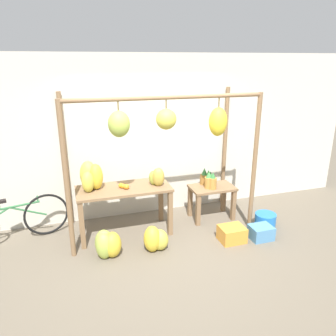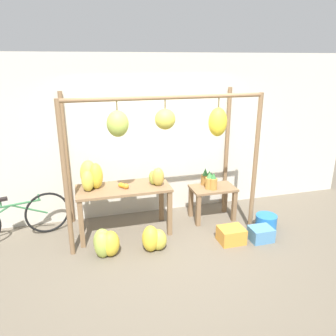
{
  "view_description": "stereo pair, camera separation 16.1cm",
  "coord_description": "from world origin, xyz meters",
  "px_view_note": "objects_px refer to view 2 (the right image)",
  "views": [
    {
      "loc": [
        -1.36,
        -3.97,
        2.69
      ],
      "look_at": [
        0.12,
        0.76,
        1.04
      ],
      "focal_mm": 35.0,
      "sensor_mm": 36.0,
      "label": 1
    },
    {
      "loc": [
        -1.2,
        -4.01,
        2.69
      ],
      "look_at": [
        0.12,
        0.76,
        1.04
      ],
      "focal_mm": 35.0,
      "sensor_mm": 36.0,
      "label": 2
    }
  ],
  "objects_px": {
    "blue_bucket": "(266,222)",
    "orange_pile": "(124,186)",
    "banana_pile_on_table": "(91,176)",
    "banana_pile_ground_left": "(106,243)",
    "parked_bicycle": "(13,219)",
    "banana_pile_ground_right": "(154,239)",
    "fruit_crate_white": "(231,235)",
    "fruit_crate_purple": "(261,234)",
    "papaya_pile": "(157,177)",
    "pineapple_cluster": "(209,180)"
  },
  "relations": [
    {
      "from": "orange_pile",
      "to": "fruit_crate_white",
      "type": "xyz_separation_m",
      "value": [
        1.52,
        -0.69,
        -0.71
      ]
    },
    {
      "from": "fruit_crate_white",
      "to": "blue_bucket",
      "type": "bearing_deg",
      "value": 17.51
    },
    {
      "from": "blue_bucket",
      "to": "papaya_pile",
      "type": "xyz_separation_m",
      "value": [
        -1.76,
        0.44,
        0.81
      ]
    },
    {
      "from": "pineapple_cluster",
      "to": "banana_pile_ground_right",
      "type": "bearing_deg",
      "value": -147.27
    },
    {
      "from": "orange_pile",
      "to": "blue_bucket",
      "type": "distance_m",
      "value": 2.42
    },
    {
      "from": "fruit_crate_white",
      "to": "papaya_pile",
      "type": "xyz_separation_m",
      "value": [
        -1.01,
        0.67,
        0.81
      ]
    },
    {
      "from": "blue_bucket",
      "to": "orange_pile",
      "type": "bearing_deg",
      "value": 168.75
    },
    {
      "from": "parked_bicycle",
      "to": "banana_pile_ground_right",
      "type": "bearing_deg",
      "value": -23.11
    },
    {
      "from": "banana_pile_on_table",
      "to": "papaya_pile",
      "type": "xyz_separation_m",
      "value": [
        1.0,
        -0.15,
        -0.06
      ]
    },
    {
      "from": "banana_pile_ground_right",
      "to": "parked_bicycle",
      "type": "bearing_deg",
      "value": 156.89
    },
    {
      "from": "fruit_crate_white",
      "to": "fruit_crate_purple",
      "type": "xyz_separation_m",
      "value": [
        0.47,
        -0.08,
        -0.01
      ]
    },
    {
      "from": "banana_pile_ground_left",
      "to": "parked_bicycle",
      "type": "bearing_deg",
      "value": 148.49
    },
    {
      "from": "parked_bicycle",
      "to": "papaya_pile",
      "type": "distance_m",
      "value": 2.3
    },
    {
      "from": "banana_pile_on_table",
      "to": "parked_bicycle",
      "type": "height_order",
      "value": "banana_pile_on_table"
    },
    {
      "from": "orange_pile",
      "to": "pineapple_cluster",
      "type": "relative_size",
      "value": 0.43
    },
    {
      "from": "orange_pile",
      "to": "papaya_pile",
      "type": "xyz_separation_m",
      "value": [
        0.51,
        -0.01,
        0.1
      ]
    },
    {
      "from": "banana_pile_on_table",
      "to": "fruit_crate_white",
      "type": "distance_m",
      "value": 2.34
    },
    {
      "from": "orange_pile",
      "to": "fruit_crate_purple",
      "type": "bearing_deg",
      "value": -20.99
    },
    {
      "from": "parked_bicycle",
      "to": "fruit_crate_purple",
      "type": "bearing_deg",
      "value": -15.67
    },
    {
      "from": "orange_pile",
      "to": "parked_bicycle",
      "type": "distance_m",
      "value": 1.78
    },
    {
      "from": "blue_bucket",
      "to": "parked_bicycle",
      "type": "bearing_deg",
      "value": 169.68
    },
    {
      "from": "papaya_pile",
      "to": "fruit_crate_white",
      "type": "bearing_deg",
      "value": -33.74
    },
    {
      "from": "banana_pile_on_table",
      "to": "pineapple_cluster",
      "type": "xyz_separation_m",
      "value": [
        1.97,
        0.03,
        -0.28
      ]
    },
    {
      "from": "parked_bicycle",
      "to": "banana_pile_ground_left",
      "type": "bearing_deg",
      "value": -31.51
    },
    {
      "from": "papaya_pile",
      "to": "pineapple_cluster",
      "type": "bearing_deg",
      "value": 10.06
    },
    {
      "from": "banana_pile_ground_left",
      "to": "papaya_pile",
      "type": "xyz_separation_m",
      "value": [
        0.89,
        0.53,
        0.74
      ]
    },
    {
      "from": "banana_pile_ground_left",
      "to": "blue_bucket",
      "type": "xyz_separation_m",
      "value": [
        2.65,
        0.09,
        -0.08
      ]
    },
    {
      "from": "banana_pile_ground_right",
      "to": "fruit_crate_white",
      "type": "bearing_deg",
      "value": -4.65
    },
    {
      "from": "banana_pile_on_table",
      "to": "fruit_crate_white",
      "type": "relative_size",
      "value": 1.21
    },
    {
      "from": "parked_bicycle",
      "to": "fruit_crate_purple",
      "type": "xyz_separation_m",
      "value": [
        3.69,
        -1.04,
        -0.25
      ]
    },
    {
      "from": "orange_pile",
      "to": "pineapple_cluster",
      "type": "height_order",
      "value": "pineapple_cluster"
    },
    {
      "from": "blue_bucket",
      "to": "pineapple_cluster",
      "type": "bearing_deg",
      "value": 142.27
    },
    {
      "from": "banana_pile_on_table",
      "to": "fruit_crate_white",
      "type": "height_order",
      "value": "banana_pile_on_table"
    },
    {
      "from": "banana_pile_ground_left",
      "to": "fruit_crate_purple",
      "type": "height_order",
      "value": "banana_pile_ground_left"
    },
    {
      "from": "orange_pile",
      "to": "blue_bucket",
      "type": "height_order",
      "value": "orange_pile"
    },
    {
      "from": "pineapple_cluster",
      "to": "banana_pile_ground_right",
      "type": "distance_m",
      "value": 1.48
    },
    {
      "from": "banana_pile_ground_right",
      "to": "parked_bicycle",
      "type": "xyz_separation_m",
      "value": [
        -2.02,
        0.86,
        0.18
      ]
    },
    {
      "from": "blue_bucket",
      "to": "fruit_crate_purple",
      "type": "relative_size",
      "value": 1.01
    },
    {
      "from": "fruit_crate_purple",
      "to": "fruit_crate_white",
      "type": "bearing_deg",
      "value": 170.78
    },
    {
      "from": "banana_pile_ground_left",
      "to": "papaya_pile",
      "type": "bearing_deg",
      "value": 30.71
    },
    {
      "from": "banana_pile_ground_right",
      "to": "fruit_crate_purple",
      "type": "bearing_deg",
      "value": -5.94
    },
    {
      "from": "banana_pile_on_table",
      "to": "banana_pile_ground_left",
      "type": "relative_size",
      "value": 1.05
    },
    {
      "from": "papaya_pile",
      "to": "banana_pile_ground_right",
      "type": "bearing_deg",
      "value": -108.69
    },
    {
      "from": "pineapple_cluster",
      "to": "fruit_crate_white",
      "type": "bearing_deg",
      "value": -87.3
    },
    {
      "from": "pineapple_cluster",
      "to": "papaya_pile",
      "type": "bearing_deg",
      "value": -169.94
    },
    {
      "from": "fruit_crate_white",
      "to": "parked_bicycle",
      "type": "bearing_deg",
      "value": 163.42
    },
    {
      "from": "fruit_crate_purple",
      "to": "blue_bucket",
      "type": "bearing_deg",
      "value": 48.13
    },
    {
      "from": "parked_bicycle",
      "to": "papaya_pile",
      "type": "relative_size",
      "value": 5.62
    },
    {
      "from": "fruit_crate_white",
      "to": "blue_bucket",
      "type": "xyz_separation_m",
      "value": [
        0.75,
        0.24,
        0.0
      ]
    },
    {
      "from": "banana_pile_ground_right",
      "to": "banana_pile_on_table",
      "type": "bearing_deg",
      "value": 138.09
    }
  ]
}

